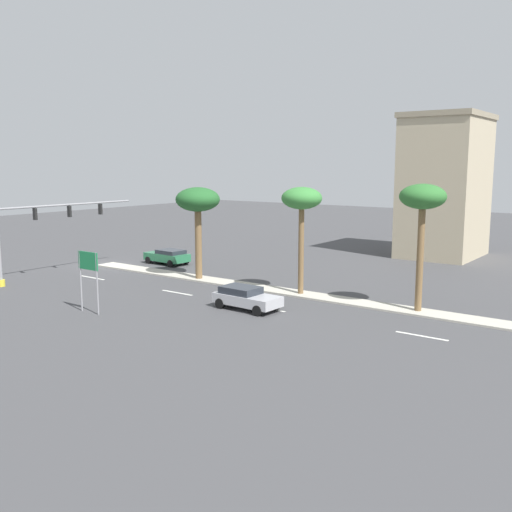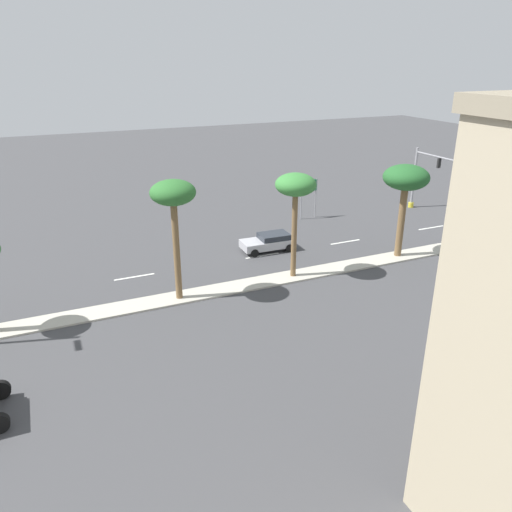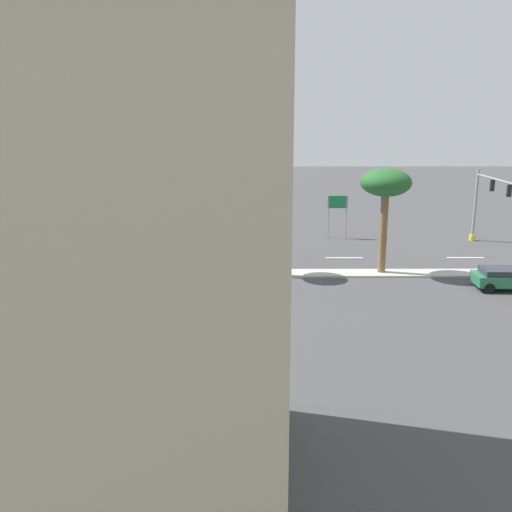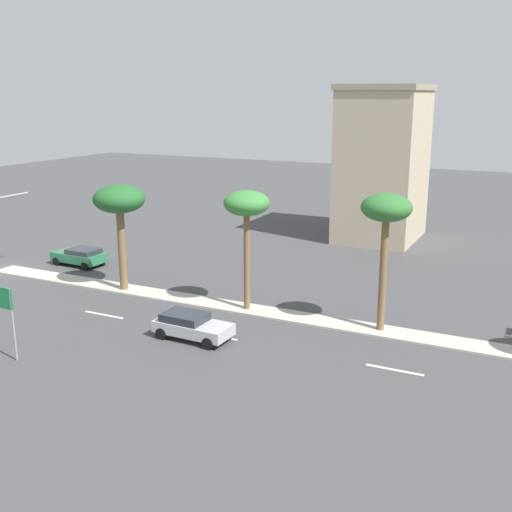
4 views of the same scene
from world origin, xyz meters
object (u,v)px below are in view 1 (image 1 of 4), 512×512
Objects in this scene: palm_tree_leading at (198,202)px; palm_tree_left at (302,202)px; sedan_green_left at (168,256)px; directional_road_sign at (88,268)px; palm_tree_outboard at (423,202)px; traffic_signal_gantry at (37,230)px; commercial_building at (445,186)px; sedan_silver_outboard at (246,297)px.

palm_tree_left is (-0.12, 9.16, 0.37)m from palm_tree_leading.
directional_road_sign is at bearing 29.18° from sedan_green_left.
palm_tree_outboard is at bearing 82.00° from sedan_green_left.
traffic_signal_gantry is 12.56m from palm_tree_leading.
commercial_building is 22.81m from palm_tree_left.
commercial_building is 27.12m from sedan_green_left.
sedan_green_left is (-8.88, -15.48, -0.00)m from sedan_silver_outboard.
palm_tree_outboard is at bearing 126.31° from directional_road_sign.
commercial_building is 1.78× the size of palm_tree_outboard.
palm_tree_outboard is (-11.70, 15.92, 3.92)m from directional_road_sign.
traffic_signal_gantry is 0.93× the size of commercial_building.
palm_tree_left is at bearing 172.83° from sedan_silver_outboard.
palm_tree_left is at bearing 90.73° from palm_tree_leading.
commercial_building is 23.40m from palm_tree_outboard.
commercial_building is at bearing 174.42° from sedan_silver_outboard.
palm_tree_left reaches higher than sedan_green_left.
palm_tree_outboard reaches higher than sedan_green_left.
sedan_green_left is at bearing -98.00° from palm_tree_outboard.
sedan_green_left is at bearing -43.56° from commercial_building.
palm_tree_left is at bearing 77.58° from sedan_green_left.
traffic_signal_gantry is at bearing -110.03° from directional_road_sign.
palm_tree_left is 7.77m from sedan_silver_outboard.
palm_tree_left is (-7.38, 19.19, 2.48)m from traffic_signal_gantry.
commercial_building is at bearing 144.76° from traffic_signal_gantry.
directional_road_sign is 0.88× the size of sedan_green_left.
palm_tree_left is at bearing -89.08° from palm_tree_outboard.
palm_tree_left is 8.22m from palm_tree_outboard.
sedan_silver_outboard is at bearing 60.16° from sedan_green_left.
traffic_signal_gantry reaches higher than sedan_green_left.
commercial_building is 1.87× the size of palm_tree_left.
traffic_signal_gantry is 2.95× the size of sedan_silver_outboard.
directional_road_sign is at bearing -15.92° from commercial_building.
traffic_signal_gantry is 11.77m from sedan_green_left.
sedan_green_left is at bearing 164.45° from traffic_signal_gantry.
commercial_building is at bearing -164.78° from palm_tree_outboard.
directional_road_sign is 0.51× the size of palm_tree_left.
traffic_signal_gantry is 1.66× the size of palm_tree_outboard.
commercial_building is 28.81m from sedan_silver_outboard.
sedan_green_left is (-15.12, -8.44, -1.99)m from directional_road_sign.
palm_tree_outboard is 1.79× the size of sedan_green_left.
directional_road_sign is 11.99m from palm_tree_leading.
traffic_signal_gantry is at bearing -68.97° from palm_tree_left.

